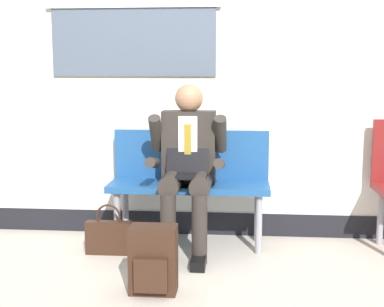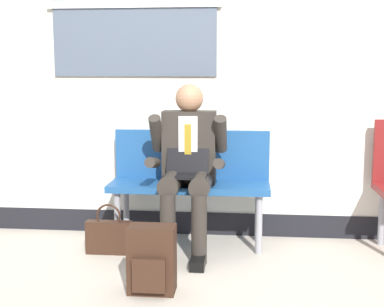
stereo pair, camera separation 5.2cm
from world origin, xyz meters
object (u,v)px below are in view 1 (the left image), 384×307
at_px(bench_with_person, 190,176).
at_px(person_seated, 187,163).
at_px(handbag, 109,236).
at_px(backpack, 153,261).

bearing_deg(bench_with_person, person_seated, -90.00).
bearing_deg(handbag, backpack, -56.89).
height_order(person_seated, backpack, person_seated).
relative_size(person_seated, handbag, 3.29).
height_order(backpack, handbag, backpack).
bearing_deg(person_seated, backpack, -99.25).
height_order(bench_with_person, person_seated, person_seated).
bearing_deg(backpack, bench_with_person, 82.53).
distance_m(person_seated, backpack, 0.94).
bearing_deg(handbag, bench_with_person, 29.94).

